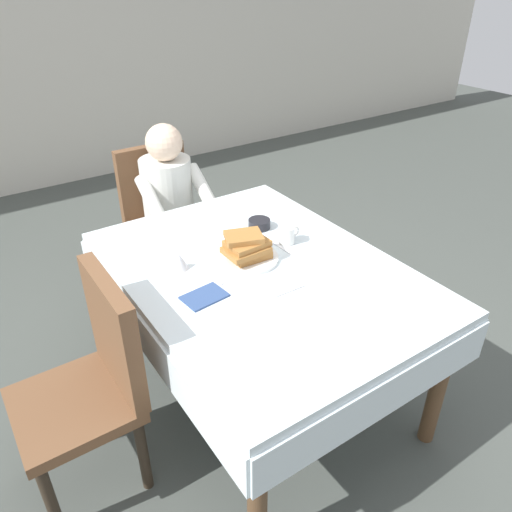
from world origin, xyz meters
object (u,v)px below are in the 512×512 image
(chair_diner, at_px, (162,212))
(fork_left_of_plate, at_px, (213,274))
(chair_left_side, at_px, (95,375))
(bowl_butter, at_px, (259,224))
(breakfast_stack, at_px, (247,247))
(syrup_pitcher, at_px, (179,261))
(cup_coffee, at_px, (287,235))
(spoon_near_edge, at_px, (290,291))
(plate_breakfast, at_px, (247,258))
(dining_table_main, at_px, (260,285))
(knife_right_of_plate, at_px, (284,249))
(diner_person, at_px, (171,200))

(chair_diner, height_order, fork_left_of_plate, chair_diner)
(chair_left_side, distance_m, bowl_butter, 1.06)
(chair_diner, xyz_separation_m, bowl_butter, (0.16, -0.85, 0.23))
(chair_left_side, bearing_deg, breakfast_stack, -83.50)
(syrup_pitcher, bearing_deg, cup_coffee, -8.60)
(spoon_near_edge, bearing_deg, syrup_pitcher, 127.02)
(breakfast_stack, xyz_separation_m, cup_coffee, (0.24, 0.03, -0.03))
(plate_breakfast, bearing_deg, bowl_butter, 45.68)
(dining_table_main, relative_size, cup_coffee, 13.49)
(knife_right_of_plate, height_order, spoon_near_edge, same)
(cup_coffee, distance_m, spoon_near_edge, 0.40)
(breakfast_stack, bearing_deg, diner_person, 86.25)
(cup_coffee, bearing_deg, breakfast_stack, -173.10)
(plate_breakfast, bearing_deg, spoon_near_edge, -88.25)
(dining_table_main, bearing_deg, spoon_near_edge, -89.48)
(diner_person, xyz_separation_m, chair_left_side, (-0.82, -1.01, -0.14))
(plate_breakfast, distance_m, syrup_pitcher, 0.30)
(chair_diner, relative_size, diner_person, 0.83)
(diner_person, bearing_deg, breakfast_stack, 86.25)
(cup_coffee, bearing_deg, fork_left_of_plate, -174.20)
(dining_table_main, height_order, diner_person, diner_person)
(plate_breakfast, bearing_deg, chair_left_side, -173.10)
(dining_table_main, xyz_separation_m, cup_coffee, (0.23, 0.12, 0.13))
(diner_person, distance_m, bowl_butter, 0.72)
(syrup_pitcher, height_order, fork_left_of_plate, syrup_pitcher)
(fork_left_of_plate, bearing_deg, breakfast_stack, -84.17)
(dining_table_main, height_order, breakfast_stack, breakfast_stack)
(diner_person, relative_size, plate_breakfast, 4.00)
(chair_diner, bearing_deg, fork_left_of_plate, 77.30)
(plate_breakfast, bearing_deg, fork_left_of_plate, -173.99)
(bowl_butter, distance_m, knife_right_of_plate, 0.25)
(chair_diner, distance_m, cup_coffee, 1.10)
(plate_breakfast, xyz_separation_m, spoon_near_edge, (0.01, -0.30, -0.01))
(fork_left_of_plate, bearing_deg, chair_diner, -11.22)
(chair_left_side, relative_size, breakfast_stack, 4.47)
(chair_diner, bearing_deg, cup_coffee, 99.87)
(bowl_butter, xyz_separation_m, fork_left_of_plate, (-0.41, -0.24, -0.02))
(dining_table_main, bearing_deg, plate_breakfast, 94.52)
(dining_table_main, height_order, knife_right_of_plate, knife_right_of_plate)
(chair_left_side, bearing_deg, knife_right_of_plate, -85.66)
(fork_left_of_plate, bearing_deg, dining_table_main, -108.65)
(syrup_pitcher, distance_m, spoon_near_edge, 0.50)
(breakfast_stack, relative_size, syrup_pitcher, 2.60)
(bowl_butter, xyz_separation_m, knife_right_of_plate, (-0.03, -0.24, -0.02))
(chair_diner, bearing_deg, plate_breakfast, 86.96)
(dining_table_main, relative_size, breakfast_stack, 7.32)
(cup_coffee, relative_size, fork_left_of_plate, 0.63)
(chair_diner, bearing_deg, diner_person, 90.00)
(diner_person, height_order, fork_left_of_plate, diner_person)
(syrup_pitcher, bearing_deg, chair_diner, 70.72)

